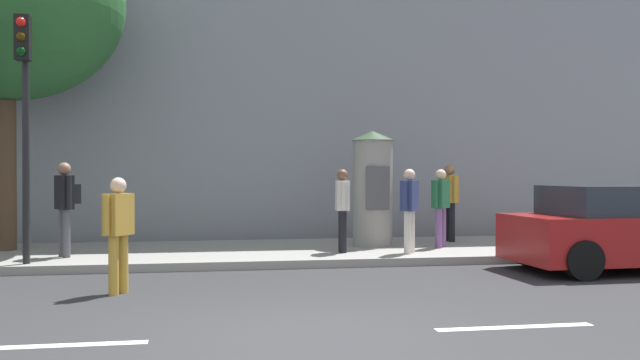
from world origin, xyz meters
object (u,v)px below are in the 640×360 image
Objects in this scene: pedestrian_in_red_top at (342,204)px; poster_column at (373,187)px; pedestrian_near_pole at (409,204)px; parked_car_red at (627,229)px; traffic_light at (24,97)px; street_tree at (5,2)px; pedestrian_in_light_jacket at (66,201)px; pedestrian_with_bag at (118,226)px; pedestrian_tallest at (450,196)px; pedestrian_in_dark_shirt at (441,201)px.

poster_column is at bearing 51.97° from pedestrian_in_red_top.
pedestrian_near_pole reaches higher than parked_car_red.
traffic_light is 5.99m from pedestrian_in_red_top.
street_tree is 4.31× the size of pedestrian_in_red_top.
pedestrian_in_red_top is 0.39× the size of parked_car_red.
pedestrian_with_bag is at bearing -68.66° from pedestrian_in_light_jacket.
pedestrian_in_light_jacket is 1.07× the size of pedestrian_near_pole.
pedestrian_tallest is (1.92, 0.55, -0.21)m from poster_column.
street_tree is 9.63m from pedestrian_in_dark_shirt.
traffic_light reaches higher than pedestrian_tallest.
pedestrian_with_bag is 0.39× the size of parked_car_red.
pedestrian_near_pole is (5.08, 2.80, 0.15)m from pedestrian_with_bag.
street_tree reaches higher than pedestrian_tallest.
parked_car_red is (1.74, -3.97, -0.46)m from pedestrian_tallest.
pedestrian_in_light_jacket reaches higher than pedestrian_in_dark_shirt.
traffic_light is 8.14m from pedestrian_in_dark_shirt.
street_tree reaches higher than pedestrian_in_light_jacket.
poster_column reaches higher than pedestrian_near_pole.
pedestrian_in_dark_shirt is 3.68m from parked_car_red.
pedestrian_tallest is 1.07× the size of pedestrian_near_pole.
pedestrian_tallest is 4.36m from parked_car_red.
pedestrian_in_red_top is at bearing -148.98° from pedestrian_tallest.
poster_column is at bearing 153.80° from pedestrian_in_dark_shirt.
parked_car_red is (10.17, -1.40, -2.25)m from traffic_light.
pedestrian_tallest is 3.28m from pedestrian_in_red_top.
pedestrian_with_bag is at bearing -140.37° from pedestrian_in_red_top.
traffic_light is at bearing -171.10° from pedestrian_in_red_top.
pedestrian_near_pole is at bearing 4.10° from traffic_light.
parked_car_red is at bearing -29.69° from pedestrian_near_pole.
pedestrian_near_pole is at bearing -4.58° from pedestrian_in_light_jacket.
street_tree reaches higher than pedestrian_in_dark_shirt.
pedestrian_tallest is at bearing 36.22° from pedestrian_with_bag.
poster_column is 1.46m from pedestrian_in_dark_shirt.
pedestrian_in_dark_shirt reaches higher than parked_car_red.
pedestrian_tallest is at bearing 61.88° from pedestrian_in_dark_shirt.
pedestrian_with_bag is 3.56m from pedestrian_in_light_jacket.
poster_column reaches higher than pedestrian_in_light_jacket.
pedestrian_in_dark_shirt is at bearing 130.35° from parked_car_red.
street_tree is 8.94m from pedestrian_near_pole.
pedestrian_near_pole is (-1.58, -2.08, -0.07)m from pedestrian_tallest.
pedestrian_in_dark_shirt is 2.24m from pedestrian_in_red_top.
street_tree is 12.51m from parked_car_red.
poster_column is at bearing 42.38° from pedestrian_with_bag.
pedestrian_in_dark_shirt is 1.00× the size of pedestrian_near_pole.
pedestrian_in_light_jacket is (-6.04, -1.02, -0.21)m from poster_column.
traffic_light is at bearing -163.05° from pedestrian_tallest.
pedestrian_in_light_jacket is 6.40m from pedestrian_near_pole.
pedestrian_in_light_jacket is (-7.33, -0.39, 0.07)m from pedestrian_in_dark_shirt.
poster_column reaches higher than pedestrian_in_red_top.
street_tree is 4.30× the size of pedestrian_in_dark_shirt.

